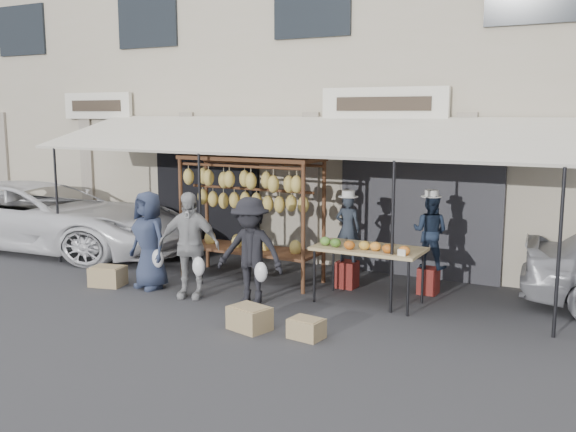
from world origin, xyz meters
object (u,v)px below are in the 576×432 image
(vendor_left, at_px, (348,228))
(vendor_right, at_px, (430,232))
(banana_rack, at_px, (249,193))
(crate_far, at_px, (108,276))
(produce_table, at_px, (367,250))
(crate_near_a, at_px, (250,318))
(customer_right, at_px, (250,251))
(customer_mid, at_px, (189,245))
(crate_near_b, at_px, (306,329))
(customer_left, at_px, (149,240))
(van, at_px, (37,199))

(vendor_left, distance_m, vendor_right, 1.38)
(banana_rack, bearing_deg, crate_far, -143.03)
(banana_rack, height_order, crate_far, banana_rack)
(produce_table, xyz_separation_m, crate_near_a, (-0.98, -1.93, -0.71))
(produce_table, distance_m, crate_near_a, 2.28)
(banana_rack, distance_m, crate_near_a, 3.04)
(produce_table, relative_size, vendor_right, 1.39)
(vendor_right, bearing_deg, crate_far, 26.45)
(banana_rack, height_order, customer_right, banana_rack)
(banana_rack, relative_size, crate_near_a, 4.79)
(vendor_left, xyz_separation_m, customer_mid, (-2.04, -1.76, -0.17))
(crate_near_b, bearing_deg, banana_rack, 135.45)
(customer_right, bearing_deg, vendor_left, 52.04)
(customer_left, relative_size, crate_near_a, 3.10)
(vendor_right, distance_m, crate_far, 5.59)
(vendor_left, relative_size, vendor_right, 0.94)
(banana_rack, bearing_deg, produce_table, -8.63)
(vendor_left, bearing_deg, crate_near_a, 73.71)
(customer_mid, bearing_deg, crate_near_b, -35.82)
(van, bearing_deg, produce_table, -99.03)
(vendor_right, relative_size, customer_mid, 0.70)
(customer_mid, xyz_separation_m, customer_right, (1.07, 0.16, -0.02))
(vendor_right, xyz_separation_m, crate_near_b, (-0.83, -2.88, -0.92))
(crate_near_a, xyz_separation_m, crate_far, (-3.40, 0.80, 0.00))
(produce_table, bearing_deg, customer_right, -151.56)
(crate_near_a, height_order, crate_near_b, crate_near_a)
(vendor_right, xyz_separation_m, customer_mid, (-3.38, -2.05, -0.18))
(customer_right, distance_m, van, 6.57)
(banana_rack, bearing_deg, customer_right, -57.75)
(vendor_right, xyz_separation_m, crate_near_a, (-1.68, -2.95, -0.89))
(vendor_left, bearing_deg, produce_table, 122.21)
(banana_rack, distance_m, crate_near_b, 3.49)
(vendor_left, bearing_deg, customer_mid, 31.74)
(vendor_right, height_order, customer_left, customer_left)
(van, bearing_deg, customer_mid, -111.50)
(produce_table, xyz_separation_m, customer_left, (-3.62, -0.90, -0.03))
(customer_right, bearing_deg, crate_far, 178.51)
(vendor_left, xyz_separation_m, customer_left, (-2.98, -1.63, -0.20))
(customer_mid, relative_size, customer_right, 1.02)
(customer_left, relative_size, crate_far, 3.01)
(crate_near_a, relative_size, crate_far, 0.97)
(vendor_right, bearing_deg, crate_near_b, 77.38)
(vendor_left, height_order, crate_near_b, vendor_left)
(banana_rack, distance_m, customer_left, 1.91)
(vendor_left, xyz_separation_m, crate_far, (-3.73, -1.87, -0.87))
(crate_far, xyz_separation_m, van, (-3.65, 1.66, 0.93))
(customer_left, distance_m, crate_near_a, 2.92)
(vendor_right, xyz_separation_m, van, (-8.73, -0.49, 0.04))
(van, bearing_deg, customer_right, -107.58)
(crate_near_b, xyz_separation_m, van, (-7.90, 2.39, 0.96))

